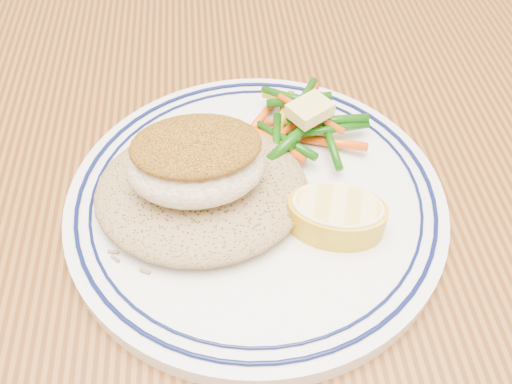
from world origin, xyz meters
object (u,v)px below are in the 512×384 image
object	(u,v)px
fish_fillet	(196,162)
plate	(256,202)
rice_pilaf	(201,186)
vegetable_pile	(299,124)
lemon_wedge	(336,215)
dining_table	(235,329)

from	to	relation	value
fish_fillet	plate	bearing A→B (deg)	6.97
rice_pilaf	vegetable_pile	distance (m)	0.10
fish_fillet	lemon_wedge	world-z (taller)	fish_fillet
rice_pilaf	vegetable_pile	size ratio (longest dim) A/B	1.53
rice_pilaf	lemon_wedge	xyz separation A→B (m)	(0.09, -0.03, -0.00)
dining_table	rice_pilaf	distance (m)	0.13
plate	rice_pilaf	xyz separation A→B (m)	(-0.04, 0.00, 0.02)
dining_table	lemon_wedge	world-z (taller)	lemon_wedge
plate	lemon_wedge	world-z (taller)	lemon_wedge
lemon_wedge	dining_table	bearing A→B (deg)	-171.50
plate	vegetable_pile	distance (m)	0.07
plate	fish_fillet	world-z (taller)	fish_fillet
dining_table	plate	size ratio (longest dim) A/B	5.57
dining_table	lemon_wedge	size ratio (longest dim) A/B	20.06
plate	fish_fillet	bearing A→B (deg)	-173.03
fish_fillet	lemon_wedge	bearing A→B (deg)	-17.30
fish_fillet	rice_pilaf	bearing A→B (deg)	75.53
vegetable_pile	lemon_wedge	size ratio (longest dim) A/B	1.30
dining_table	rice_pilaf	bearing A→B (deg)	110.74
rice_pilaf	lemon_wedge	size ratio (longest dim) A/B	1.98
rice_pilaf	dining_table	bearing A→B (deg)	-69.26
rice_pilaf	fish_fillet	xyz separation A→B (m)	(-0.00, -0.01, 0.03)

